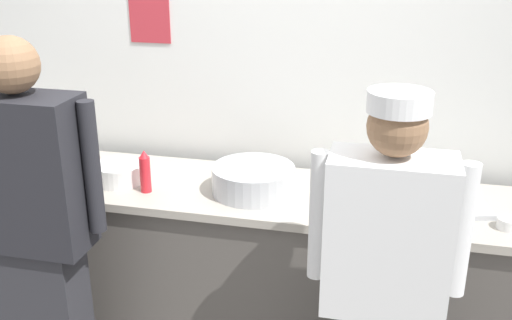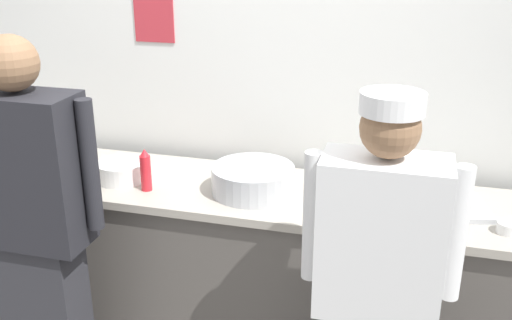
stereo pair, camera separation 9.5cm
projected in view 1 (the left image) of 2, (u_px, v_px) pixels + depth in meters
wall_back at (253, 54)px, 3.13m from camera, size 5.01×0.11×2.98m
prep_counter at (232, 268)px, 3.08m from camera, size 3.19×0.65×0.92m
chef_near_left at (35, 227)px, 2.53m from camera, size 0.63×0.24×1.73m
chef_center at (383, 286)px, 2.21m from camera, size 0.59×0.24×1.60m
plate_stack_front at (120, 173)px, 2.96m from camera, size 0.24×0.24×0.10m
mixing_bowl_steel at (253, 180)px, 2.84m from camera, size 0.40×0.40×0.13m
sheet_tray at (434, 204)px, 2.70m from camera, size 0.53×0.39×0.02m
squeeze_bottle_primary at (145, 172)px, 2.83m from camera, size 0.05×0.05×0.21m
ramekin_orange_sauce at (13, 162)px, 3.16m from camera, size 0.10×0.10×0.05m
ramekin_red_sauce at (508, 223)px, 2.50m from camera, size 0.09×0.09×0.05m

